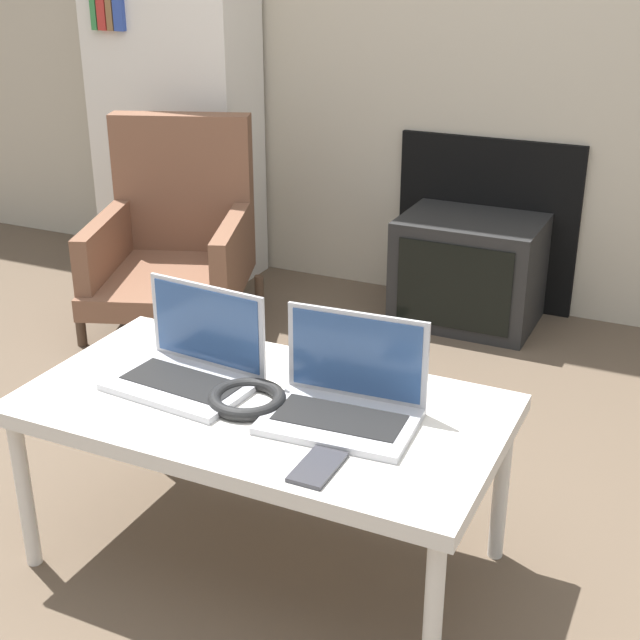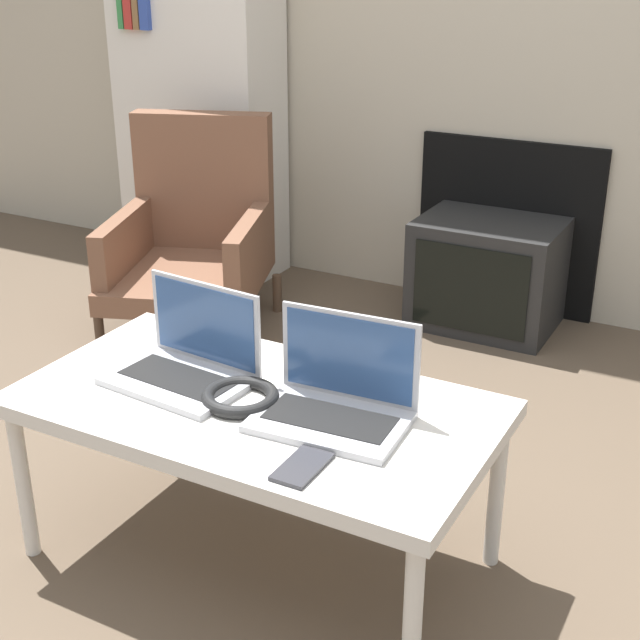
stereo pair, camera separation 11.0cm
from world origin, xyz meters
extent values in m
plane|color=brown|center=(0.00, 0.00, 0.00)|extent=(14.00, 14.00, 0.00)
cube|color=black|center=(0.01, 1.99, 0.33)|extent=(0.71, 0.03, 0.67)
cube|color=silver|center=(0.00, 0.18, 0.40)|extent=(1.06, 0.57, 0.04)
cylinder|color=silver|center=(-0.49, -0.07, 0.19)|extent=(0.04, 0.04, 0.39)
cylinder|color=silver|center=(0.49, -0.07, 0.19)|extent=(0.04, 0.04, 0.39)
cylinder|color=silver|center=(-0.49, 0.42, 0.19)|extent=(0.04, 0.04, 0.39)
cylinder|color=silver|center=(0.49, 0.42, 0.19)|extent=(0.04, 0.04, 0.39)
cube|color=#B2B2B7|center=(-0.20, 0.16, 0.43)|extent=(0.33, 0.24, 0.02)
cube|color=black|center=(-0.20, 0.16, 0.44)|extent=(0.28, 0.14, 0.00)
cube|color=#B2B2B7|center=(-0.19, 0.26, 0.54)|extent=(0.31, 0.04, 0.20)
cube|color=#2D4C7F|center=(-0.19, 0.26, 0.54)|extent=(0.29, 0.03, 0.18)
cube|color=#B2B2B7|center=(0.20, 0.16, 0.43)|extent=(0.33, 0.24, 0.02)
cube|color=black|center=(0.20, 0.16, 0.44)|extent=(0.28, 0.14, 0.00)
cube|color=#B2B2B7|center=(0.19, 0.26, 0.54)|extent=(0.32, 0.03, 0.20)
cube|color=#2D4C7F|center=(0.19, 0.26, 0.54)|extent=(0.29, 0.02, 0.18)
torus|color=black|center=(-0.02, 0.15, 0.44)|extent=(0.17, 0.17, 0.03)
cube|color=#333338|center=(0.23, -0.01, 0.43)|extent=(0.07, 0.13, 0.01)
cube|color=black|center=(0.01, 1.78, 0.20)|extent=(0.52, 0.39, 0.41)
cube|color=black|center=(0.01, 1.59, 0.20)|extent=(0.42, 0.01, 0.32)
cube|color=brown|center=(-0.97, 1.24, 0.19)|extent=(0.72, 0.80, 0.08)
cube|color=brown|center=(-1.06, 1.49, 0.49)|extent=(0.53, 0.28, 0.52)
cube|color=brown|center=(-1.19, 1.15, 0.33)|extent=(0.26, 0.57, 0.20)
cube|color=brown|center=(-0.75, 1.32, 0.33)|extent=(0.26, 0.57, 0.20)
cylinder|color=#4C3828|center=(-1.18, 0.96, 0.08)|extent=(0.04, 0.04, 0.15)
cylinder|color=#4C3828|center=(-0.75, 0.96, 0.08)|extent=(0.04, 0.04, 0.15)
cylinder|color=#4C3828|center=(-1.18, 1.51, 0.08)|extent=(0.04, 0.04, 0.15)
cylinder|color=#4C3828|center=(-0.75, 1.51, 0.08)|extent=(0.04, 0.04, 0.15)
cube|color=silver|center=(-1.31, 1.83, 0.93)|extent=(0.69, 0.30, 1.86)
cube|color=#337F42|center=(-1.55, 1.66, 1.13)|extent=(0.03, 0.02, 0.21)
cube|color=brown|center=(-1.47, 1.66, 1.14)|extent=(0.03, 0.02, 0.22)
camera|label=1|loc=(0.85, -1.33, 1.35)|focal=50.00mm
camera|label=2|loc=(0.95, -1.28, 1.35)|focal=50.00mm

